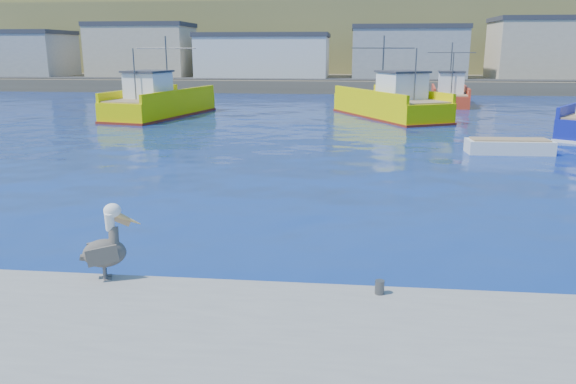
# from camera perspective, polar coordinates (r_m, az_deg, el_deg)

# --- Properties ---
(ground) EXTENTS (260.00, 260.00, 0.00)m
(ground) POSITION_cam_1_polar(r_m,az_deg,el_deg) (15.68, -2.50, -6.30)
(ground) COLOR #07165A
(ground) RESTS_ON ground
(dock_bollards) EXTENTS (36.20, 0.20, 0.30)m
(dock_bollards) POSITION_cam_1_polar(r_m,az_deg,el_deg) (12.24, -2.15, -9.14)
(dock_bollards) COLOR #4C4C4C
(dock_bollards) RESTS_ON dock
(far_shore) EXTENTS (200.00, 81.00, 24.00)m
(far_shore) POSITION_cam_1_polar(r_m,az_deg,el_deg) (123.77, 5.37, 15.87)
(far_shore) COLOR brown
(far_shore) RESTS_ON ground
(trawler_yellow_a) EXTENTS (6.71, 12.95, 6.65)m
(trawler_yellow_a) POSITION_cam_1_polar(r_m,az_deg,el_deg) (48.90, -12.94, 8.78)
(trawler_yellow_a) COLOR #E6DD00
(trawler_yellow_a) RESTS_ON ground
(trawler_yellow_b) EXTENTS (9.48, 13.11, 6.67)m
(trawler_yellow_b) POSITION_cam_1_polar(r_m,az_deg,el_deg) (47.54, 10.40, 8.77)
(trawler_yellow_b) COLOR #E6DD00
(trawler_yellow_b) RESTS_ON ground
(boat_orange) EXTENTS (4.70, 9.32, 6.17)m
(boat_orange) POSITION_cam_1_polar(r_m,az_deg,el_deg) (59.63, 16.09, 9.49)
(boat_orange) COLOR red
(boat_orange) RESTS_ON ground
(skiff_mid) EXTENTS (4.52, 1.70, 0.97)m
(skiff_mid) POSITION_cam_1_polar(r_m,az_deg,el_deg) (32.87, 21.52, 4.21)
(skiff_mid) COLOR silver
(skiff_mid) RESTS_ON ground
(pelican) EXTENTS (1.37, 0.86, 1.73)m
(pelican) POSITION_cam_1_polar(r_m,az_deg,el_deg) (13.22, -17.96, -5.31)
(pelican) COLOR #595451
(pelican) RESTS_ON dock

